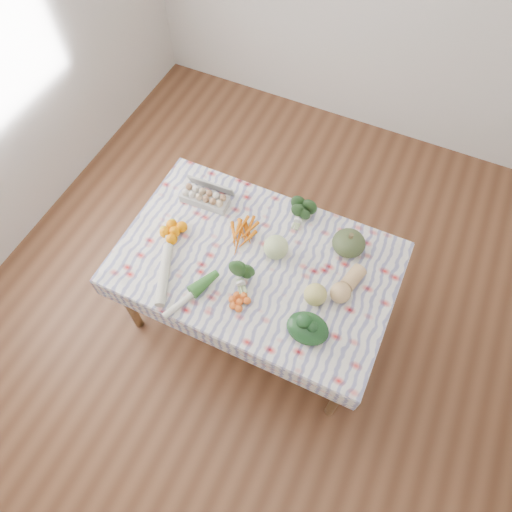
% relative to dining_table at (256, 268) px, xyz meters
% --- Properties ---
extents(ground, '(4.50, 4.50, 0.00)m').
position_rel_dining_table_xyz_m(ground, '(0.00, 0.00, -0.68)').
color(ground, '#56321D').
rests_on(ground, ground).
extents(dining_table, '(1.60, 1.00, 0.75)m').
position_rel_dining_table_xyz_m(dining_table, '(0.00, 0.00, 0.00)').
color(dining_table, brown).
rests_on(dining_table, ground).
extents(tablecloth, '(1.66, 1.06, 0.01)m').
position_rel_dining_table_xyz_m(tablecloth, '(0.00, 0.00, 0.08)').
color(tablecloth, white).
rests_on(tablecloth, dining_table).
extents(egg_carton, '(0.32, 0.14, 0.08)m').
position_rel_dining_table_xyz_m(egg_carton, '(-0.49, 0.26, 0.13)').
color(egg_carton, '#B5B5B0').
rests_on(egg_carton, tablecloth).
extents(carrot_bunch, '(0.24, 0.23, 0.04)m').
position_rel_dining_table_xyz_m(carrot_bunch, '(-0.15, 0.12, 0.10)').
color(carrot_bunch, orange).
rests_on(carrot_bunch, tablecloth).
extents(kale_bunch, '(0.15, 0.14, 0.12)m').
position_rel_dining_table_xyz_m(kale_bunch, '(0.12, 0.40, 0.15)').
color(kale_bunch, '#1E3D1A').
rests_on(kale_bunch, tablecloth).
extents(kabocha_squash, '(0.24, 0.24, 0.13)m').
position_rel_dining_table_xyz_m(kabocha_squash, '(0.47, 0.31, 0.15)').
color(kabocha_squash, '#41512C').
rests_on(kabocha_squash, tablecloth).
extents(cabbage, '(0.20, 0.20, 0.15)m').
position_rel_dining_table_xyz_m(cabbage, '(0.09, 0.10, 0.16)').
color(cabbage, '#BBD08A').
rests_on(cabbage, tablecloth).
extents(butternut_squash, '(0.18, 0.28, 0.12)m').
position_rel_dining_table_xyz_m(butternut_squash, '(0.55, 0.05, 0.14)').
color(butternut_squash, tan).
rests_on(butternut_squash, tablecloth).
extents(orange_cluster, '(0.24, 0.24, 0.07)m').
position_rel_dining_table_xyz_m(orange_cluster, '(-0.53, -0.04, 0.12)').
color(orange_cluster, '#FF8700').
rests_on(orange_cluster, tablecloth).
extents(broccoli, '(0.19, 0.19, 0.10)m').
position_rel_dining_table_xyz_m(broccoli, '(-0.04, -0.16, 0.13)').
color(broccoli, '#254D1E').
rests_on(broccoli, tablecloth).
extents(mandarin_cluster, '(0.19, 0.19, 0.05)m').
position_rel_dining_table_xyz_m(mandarin_cluster, '(0.03, -0.29, 0.11)').
color(mandarin_cluster, orange).
rests_on(mandarin_cluster, tablecloth).
extents(grapefruit, '(0.16, 0.16, 0.13)m').
position_rel_dining_table_xyz_m(grapefruit, '(0.41, -0.09, 0.15)').
color(grapefruit, '#CAC163').
rests_on(grapefruit, tablecloth).
extents(spinach_bag, '(0.26, 0.21, 0.10)m').
position_rel_dining_table_xyz_m(spinach_bag, '(0.44, -0.29, 0.14)').
color(spinach_bag, '#133417').
rests_on(spinach_bag, tablecloth).
extents(daikon, '(0.22, 0.40, 0.06)m').
position_rel_dining_table_xyz_m(daikon, '(-0.44, -0.32, 0.11)').
color(daikon, beige).
rests_on(daikon, tablecloth).
extents(leek, '(0.18, 0.37, 0.04)m').
position_rel_dining_table_xyz_m(leek, '(-0.24, -0.38, 0.10)').
color(leek, silver).
rests_on(leek, tablecloth).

